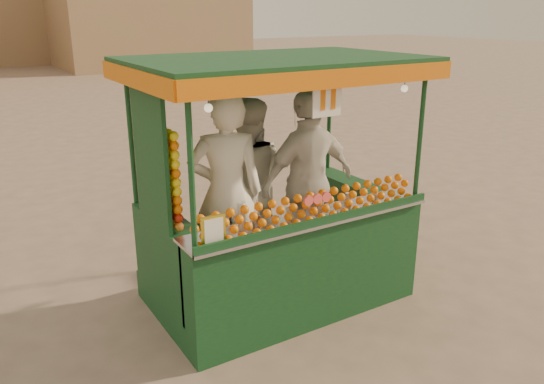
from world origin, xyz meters
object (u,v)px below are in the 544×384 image
vendor_left (226,194)px  vendor_right (308,182)px  juice_cart (277,230)px  vendor_middle (247,183)px

vendor_left → vendor_right: vendor_left is taller
juice_cart → vendor_middle: 0.58m
juice_cart → vendor_right: juice_cart is taller
juice_cart → vendor_left: size_ratio=1.41×
vendor_middle → vendor_right: vendor_right is taller
vendor_left → vendor_right: bearing=-160.4°
vendor_left → vendor_right: size_ratio=1.04×
vendor_left → vendor_middle: 0.55m
vendor_right → vendor_middle: bearing=-39.8°
juice_cart → vendor_middle: juice_cart is taller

